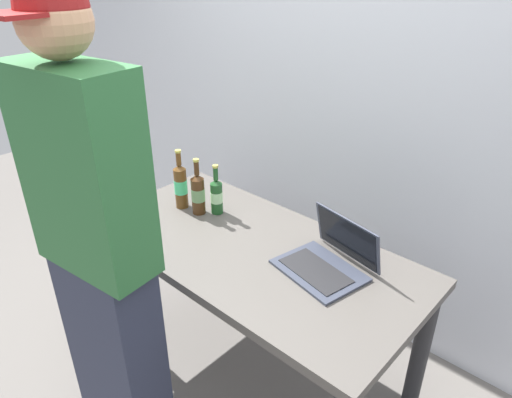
% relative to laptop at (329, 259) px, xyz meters
% --- Properties ---
extents(ground_plane, '(8.00, 8.00, 0.00)m').
position_rel_laptop_xyz_m(ground_plane, '(-0.34, -0.10, -0.80)').
color(ground_plane, slate).
rests_on(ground_plane, ground).
extents(desk, '(1.55, 0.76, 0.75)m').
position_rel_laptop_xyz_m(desk, '(-0.34, -0.10, -0.16)').
color(desk, '#56514C').
rests_on(desk, ground).
extents(laptop, '(0.40, 0.37, 0.21)m').
position_rel_laptop_xyz_m(laptop, '(0.00, 0.00, 0.00)').
color(laptop, '#383D4C').
rests_on(laptop, desk).
extents(beer_bottle_brown, '(0.07, 0.07, 0.31)m').
position_rel_laptop_xyz_m(beer_bottle_brown, '(-0.86, -0.07, 0.08)').
color(beer_bottle_brown, brown).
rests_on(beer_bottle_brown, desk).
extents(beer_bottle_green, '(0.07, 0.07, 0.29)m').
position_rel_laptop_xyz_m(beer_bottle_green, '(-0.75, -0.05, 0.07)').
color(beer_bottle_green, '#472B14').
rests_on(beer_bottle_green, desk).
extents(beer_bottle_amber, '(0.06, 0.06, 0.26)m').
position_rel_laptop_xyz_m(beer_bottle_amber, '(-0.68, 0.01, 0.05)').
color(beer_bottle_amber, '#1E5123').
rests_on(beer_bottle_amber, desk).
extents(person_figure, '(0.46, 0.31, 1.88)m').
position_rel_laptop_xyz_m(person_figure, '(-0.46, -0.75, 0.17)').
color(person_figure, '#2D3347').
rests_on(person_figure, ground).
extents(back_wall, '(6.00, 0.10, 2.60)m').
position_rel_laptop_xyz_m(back_wall, '(-0.34, 0.68, 0.50)').
color(back_wall, silver).
rests_on(back_wall, ground).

